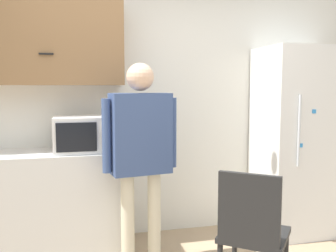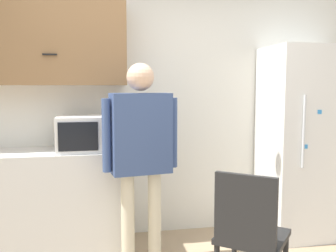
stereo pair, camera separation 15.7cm
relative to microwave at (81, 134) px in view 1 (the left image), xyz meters
name	(u,v)px [view 1 (the left image)]	position (x,y,z in m)	size (l,w,h in m)	color
back_wall	(138,101)	(0.56, 0.36, 0.27)	(6.00, 0.06, 2.70)	silver
counter	(9,206)	(-0.63, 0.05, -0.62)	(2.02, 0.56, 0.92)	silver
upper_cabinets	(4,41)	(-0.63, 0.17, 0.80)	(2.02, 0.34, 0.74)	olive
microwave	(81,134)	(0.00, 0.00, 0.00)	(0.47, 0.40, 0.31)	white
person	(141,144)	(0.46, -0.36, -0.05)	(0.62, 0.29, 1.68)	beige
refrigerator	(299,141)	(2.15, 0.01, -0.14)	(0.80, 0.66, 1.88)	white
chair	(252,228)	(1.14, -1.01, -0.57)	(0.64, 0.64, 0.92)	black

